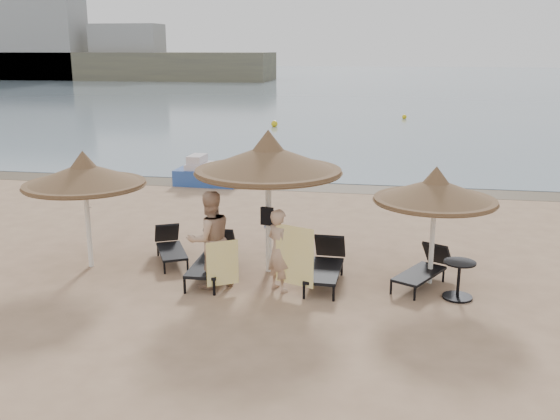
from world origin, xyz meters
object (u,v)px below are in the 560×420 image
(lounger_near_left, at_px, (213,257))
(lounger_far_left, at_px, (170,246))
(side_table, at_px, (458,281))
(palapa_center, at_px, (268,160))
(person_left, at_px, (210,232))
(person_right, at_px, (279,244))
(pedal_boat, at_px, (208,174))
(lounger_near_right, at_px, (326,263))
(palapa_right, at_px, (435,191))
(palapa_left, at_px, (84,175))
(lounger_far_right, at_px, (425,268))

(lounger_near_left, bearing_deg, lounger_far_left, 145.72)
(side_table, bearing_deg, lounger_far_left, 169.43)
(palapa_center, distance_m, person_left, 1.95)
(person_right, bearing_deg, pedal_boat, -25.14)
(lounger_far_left, height_order, lounger_near_right, lounger_near_right)
(pedal_boat, bearing_deg, person_left, -70.79)
(lounger_near_left, bearing_deg, person_left, -79.58)
(palapa_center, relative_size, side_table, 4.18)
(palapa_right, xyz_separation_m, side_table, (0.49, -0.73, -1.61))
(palapa_left, xyz_separation_m, palapa_right, (7.37, 0.30, -0.12))
(lounger_near_left, distance_m, person_right, 1.73)
(lounger_near_left, xyz_separation_m, lounger_far_right, (4.42, 0.29, -0.06))
(lounger_far_right, height_order, person_right, person_right)
(palapa_center, bearing_deg, lounger_near_right, -16.10)
(palapa_center, xyz_separation_m, palapa_right, (3.42, -0.10, -0.50))
(person_right, relative_size, pedal_boat, 0.86)
(person_left, bearing_deg, pedal_boat, -109.91)
(palapa_left, bearing_deg, person_left, -12.64)
(palapa_right, distance_m, person_left, 4.59)
(palapa_right, distance_m, person_right, 3.30)
(lounger_far_right, bearing_deg, person_left, -139.70)
(person_right, xyz_separation_m, pedal_boat, (-4.29, 9.39, -0.59))
(palapa_center, relative_size, person_left, 1.35)
(palapa_right, height_order, person_right, palapa_right)
(lounger_far_left, distance_m, lounger_near_right, 3.72)
(lounger_far_left, xyz_separation_m, person_right, (2.78, -1.37, 0.64))
(lounger_near_left, bearing_deg, palapa_center, 21.12)
(person_right, bearing_deg, palapa_center, -27.81)
(side_table, bearing_deg, pedal_boat, 130.25)
(palapa_right, bearing_deg, side_table, -56.21)
(palapa_center, height_order, lounger_far_left, palapa_center)
(palapa_center, xyz_separation_m, side_table, (3.91, -0.83, -2.11))
(lounger_far_right, height_order, person_left, person_left)
(palapa_left, bearing_deg, person_right, -8.24)
(lounger_far_right, height_order, pedal_boat, pedal_boat)
(palapa_right, relative_size, lounger_near_right, 1.28)
(lounger_far_right, bearing_deg, palapa_center, -154.37)
(pedal_boat, bearing_deg, lounger_near_left, -70.45)
(palapa_center, distance_m, lounger_far_left, 3.20)
(palapa_center, xyz_separation_m, pedal_boat, (-3.88, 8.37, -2.08))
(lounger_near_left, relative_size, lounger_far_right, 1.14)
(lounger_far_left, relative_size, lounger_far_right, 0.97)
(palapa_right, relative_size, person_left, 1.07)
(person_left, bearing_deg, side_table, 145.76)
(palapa_center, bearing_deg, lounger_near_left, -157.45)
(palapa_right, height_order, person_left, palapa_right)
(lounger_near_left, xyz_separation_m, person_right, (1.53, -0.56, 0.57))
(palapa_right, height_order, lounger_near_right, palapa_right)
(lounger_far_left, bearing_deg, palapa_left, 177.44)
(lounger_near_right, bearing_deg, side_table, -8.41)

